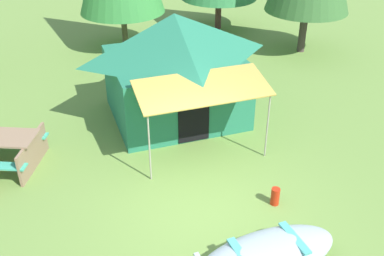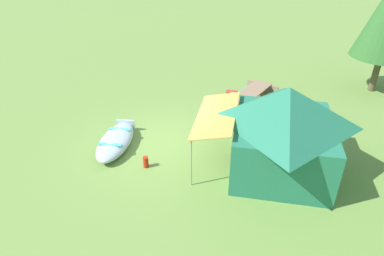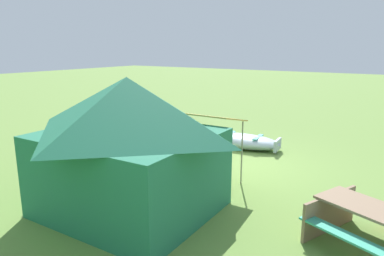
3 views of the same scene
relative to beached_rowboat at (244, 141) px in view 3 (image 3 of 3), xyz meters
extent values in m
plane|color=olive|center=(-0.50, 1.67, -0.25)|extent=(80.00, 80.00, 0.00)
ellipsoid|color=#A3B5BF|center=(0.01, 0.00, -0.01)|extent=(2.56, 1.23, 0.47)
ellipsoid|color=#393F43|center=(0.01, 0.00, 0.03)|extent=(2.35, 1.09, 0.17)
cube|color=#49A9A4|center=(0.51, 0.04, 0.19)|extent=(0.21, 0.79, 0.04)
cube|color=#49A9A4|center=(-0.48, -0.04, 0.19)|extent=(0.21, 0.79, 0.04)
cube|color=#A3B5BF|center=(-1.13, -0.09, 0.01)|extent=(0.13, 0.66, 0.36)
cube|color=#247354|center=(0.01, 5.42, 0.58)|extent=(3.24, 2.87, 1.65)
pyramid|color=#247354|center=(0.01, 5.42, 1.94)|extent=(3.50, 3.10, 1.08)
cube|color=black|center=(0.04, 4.01, 0.45)|extent=(0.76, 0.05, 1.32)
cube|color=gold|center=(0.05, 3.42, 1.45)|extent=(2.89, 1.24, 0.28)
cylinder|color=gray|center=(1.40, 2.95, 0.54)|extent=(0.04, 0.04, 1.57)
cylinder|color=gray|center=(-1.27, 2.89, 0.54)|extent=(0.04, 0.04, 1.57)
cube|color=#917359|center=(-4.31, 4.40, 0.49)|extent=(1.90, 1.37, 0.04)
cube|color=#3FAF91|center=(-4.08, 4.96, 0.18)|extent=(1.70, 0.90, 0.04)
cube|color=#917359|center=(-3.60, 4.11, 0.11)|extent=(0.61, 1.38, 0.71)
cylinder|color=red|center=(0.85, 1.37, -0.06)|extent=(0.24, 0.24, 0.37)
camera|label=1|loc=(-2.77, -4.60, 5.53)|focal=41.86mm
camera|label=2|loc=(8.88, 4.63, 6.19)|focal=31.59mm
camera|label=3|loc=(-4.70, 10.38, 3.03)|focal=32.97mm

